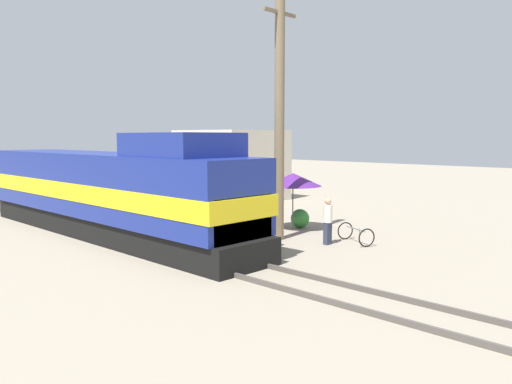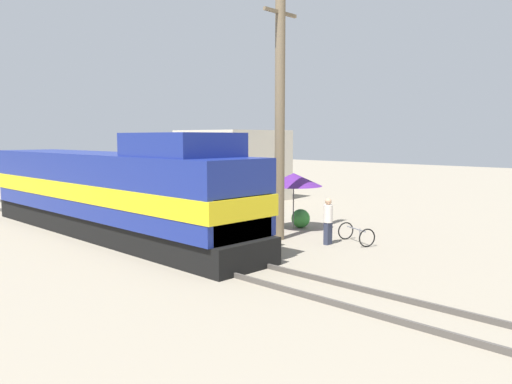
% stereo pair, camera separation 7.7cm
% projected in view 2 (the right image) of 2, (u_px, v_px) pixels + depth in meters
% --- Properties ---
extents(ground_plane, '(120.00, 120.00, 0.00)m').
position_uv_depth(ground_plane, '(165.00, 250.00, 18.16)').
color(ground_plane, gray).
extents(rail_near, '(0.08, 39.80, 0.15)m').
position_uv_depth(rail_near, '(148.00, 251.00, 17.64)').
color(rail_near, '#4C4742').
rests_on(rail_near, ground_plane).
extents(rail_far, '(0.08, 39.80, 0.15)m').
position_uv_depth(rail_far, '(181.00, 245.00, 18.67)').
color(rail_far, '#4C4742').
rests_on(rail_far, ground_plane).
extents(locomotive, '(2.94, 16.88, 4.23)m').
position_uv_depth(locomotive, '(113.00, 192.00, 20.39)').
color(locomotive, black).
rests_on(locomotive, ground_plane).
extents(utility_pole, '(1.80, 0.39, 10.03)m').
position_uv_depth(utility_pole, '(280.00, 112.00, 19.47)').
color(utility_pole, '#726047').
rests_on(utility_pole, ground_plane).
extents(vendor_umbrella, '(2.51, 2.51, 2.52)m').
position_uv_depth(vendor_umbrella, '(294.00, 180.00, 21.82)').
color(vendor_umbrella, '#4C4C4C').
rests_on(vendor_umbrella, ground_plane).
extents(billboard_sign, '(2.49, 0.12, 3.19)m').
position_uv_depth(billboard_sign, '(213.00, 173.00, 22.61)').
color(billboard_sign, '#595959').
rests_on(billboard_sign, ground_plane).
extents(shrub_cluster, '(0.85, 0.85, 0.85)m').
position_uv_depth(shrub_cluster, '(301.00, 218.00, 22.57)').
color(shrub_cluster, '#388C38').
rests_on(shrub_cluster, ground_plane).
extents(person_bystander, '(0.34, 0.34, 1.78)m').
position_uv_depth(person_bystander, '(328.00, 219.00, 18.95)').
color(person_bystander, '#2D3347').
rests_on(person_bystander, ground_plane).
extents(bicycle, '(1.29, 1.71, 0.70)m').
position_uv_depth(bicycle, '(356.00, 234.00, 19.26)').
color(bicycle, black).
rests_on(bicycle, ground_plane).
extents(building_block_distant, '(5.37, 5.72, 4.52)m').
position_uv_depth(building_block_distant, '(233.00, 165.00, 32.61)').
color(building_block_distant, beige).
rests_on(building_block_distant, ground_plane).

